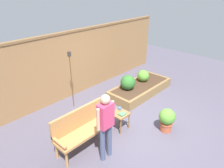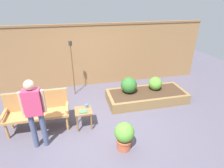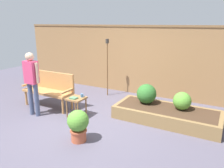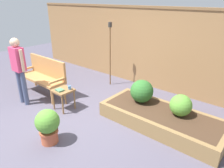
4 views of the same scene
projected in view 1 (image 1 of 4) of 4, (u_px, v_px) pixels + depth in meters
ground_plane at (134, 124)px, 5.79m from camera, size 14.00×14.00×0.00m
fence_back at (72, 64)px, 6.91m from camera, size 8.40×0.14×2.16m
garden_bench at (82, 126)px, 4.84m from camera, size 1.44×0.48×0.94m
side_table at (120, 116)px, 5.46m from camera, size 0.40×0.40×0.48m
cup_on_table at (120, 109)px, 5.54m from camera, size 0.10×0.07×0.08m
book_on_table at (122, 114)px, 5.36m from camera, size 0.19×0.16×0.03m
potted_boxwood at (167, 119)px, 5.41m from camera, size 0.42×0.42×0.63m
raised_planter_bed at (140, 89)px, 7.38m from camera, size 2.40×1.00×0.30m
shrub_near_bench at (128, 82)px, 6.92m from camera, size 0.48×0.48×0.48m
shrub_far_corner at (143, 76)px, 7.50m from camera, size 0.41×0.41×0.41m
tiki_torch at (71, 71)px, 6.10m from camera, size 0.10×0.10×1.76m
person_by_bench at (106, 122)px, 4.32m from camera, size 0.47×0.20×1.56m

